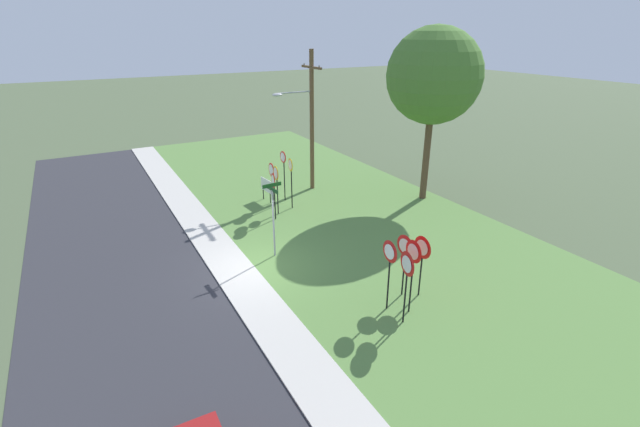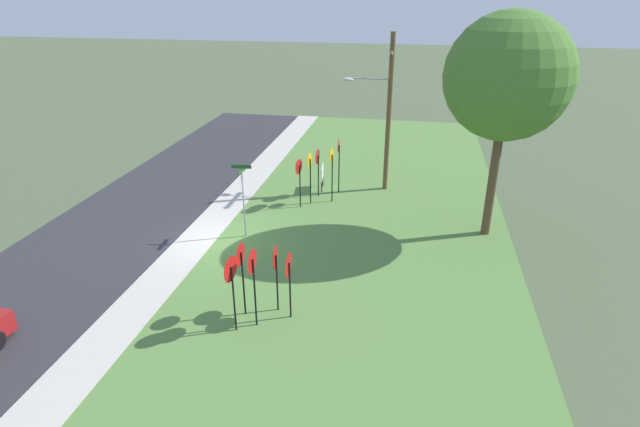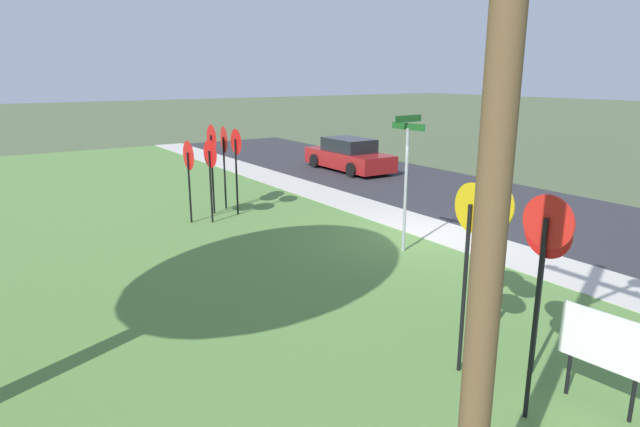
{
  "view_description": "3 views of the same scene",
  "coord_description": "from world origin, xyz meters",
  "px_view_note": "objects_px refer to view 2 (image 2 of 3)",
  "views": [
    {
      "loc": [
        14.46,
        -5.16,
        8.71
      ],
      "look_at": [
        -0.18,
        3.03,
        1.66
      ],
      "focal_mm": 24.78,
      "sensor_mm": 36.0,
      "label": 1
    },
    {
      "loc": [
        17.5,
        7.74,
        9.62
      ],
      "look_at": [
        -0.69,
        4.25,
        1.28
      ],
      "focal_mm": 28.43,
      "sensor_mm": 36.0,
      "label": 2
    },
    {
      "loc": [
        -9.52,
        9.4,
        4.06
      ],
      "look_at": [
        -0.47,
        3.38,
        1.25
      ],
      "focal_mm": 30.37,
      "sensor_mm": 36.0,
      "label": 3
    }
  ],
  "objects_px": {
    "stop_sign_near_right": "(299,173)",
    "stop_sign_far_right": "(332,164)",
    "yield_sign_far_right": "(252,269)",
    "stop_sign_near_left": "(310,167)",
    "yield_sign_near_right": "(241,262)",
    "utility_pole": "(385,108)",
    "stop_sign_far_center": "(339,156)",
    "yield_sign_far_left": "(288,270)",
    "stop_sign_far_left": "(318,163)",
    "notice_board": "(322,174)",
    "oak_tree_left": "(508,77)",
    "yield_sign_near_left": "(275,263)",
    "yield_sign_center": "(231,276)",
    "street_name_post": "(243,195)"
  },
  "relations": [
    {
      "from": "stop_sign_near_left",
      "to": "stop_sign_near_right",
      "type": "bearing_deg",
      "value": -29.92
    },
    {
      "from": "yield_sign_far_left",
      "to": "notice_board",
      "type": "bearing_deg",
      "value": -175.5
    },
    {
      "from": "stop_sign_far_left",
      "to": "utility_pole",
      "type": "height_order",
      "value": "utility_pole"
    },
    {
      "from": "stop_sign_far_left",
      "to": "stop_sign_far_right",
      "type": "relative_size",
      "value": 0.9
    },
    {
      "from": "yield_sign_far_left",
      "to": "utility_pole",
      "type": "height_order",
      "value": "utility_pole"
    },
    {
      "from": "street_name_post",
      "to": "yield_sign_near_left",
      "type": "bearing_deg",
      "value": 24.28
    },
    {
      "from": "street_name_post",
      "to": "oak_tree_left",
      "type": "xyz_separation_m",
      "value": [
        -2.2,
        9.89,
        4.61
      ]
    },
    {
      "from": "stop_sign_far_center",
      "to": "street_name_post",
      "type": "bearing_deg",
      "value": -31.29
    },
    {
      "from": "notice_board",
      "to": "oak_tree_left",
      "type": "bearing_deg",
      "value": 57.96
    },
    {
      "from": "stop_sign_far_left",
      "to": "yield_sign_far_left",
      "type": "xyz_separation_m",
      "value": [
        10.15,
        1.09,
        -0.04
      ]
    },
    {
      "from": "stop_sign_near_left",
      "to": "yield_sign_center",
      "type": "bearing_deg",
      "value": 4.95
    },
    {
      "from": "yield_sign_far_right",
      "to": "oak_tree_left",
      "type": "bearing_deg",
      "value": 137.67
    },
    {
      "from": "stop_sign_far_left",
      "to": "yield_sign_near_left",
      "type": "distance_m",
      "value": 9.87
    },
    {
      "from": "stop_sign_near_left",
      "to": "yield_sign_far_left",
      "type": "bearing_deg",
      "value": 14.0
    },
    {
      "from": "yield_sign_far_left",
      "to": "utility_pole",
      "type": "xyz_separation_m",
      "value": [
        -11.79,
        1.95,
        2.49
      ]
    },
    {
      "from": "oak_tree_left",
      "to": "stop_sign_near_left",
      "type": "bearing_deg",
      "value": -102.58
    },
    {
      "from": "stop_sign_near_right",
      "to": "stop_sign_far_right",
      "type": "xyz_separation_m",
      "value": [
        -0.93,
        1.37,
        0.2
      ]
    },
    {
      "from": "yield_sign_near_right",
      "to": "yield_sign_far_right",
      "type": "xyz_separation_m",
      "value": [
        0.5,
        0.53,
        0.09
      ]
    },
    {
      "from": "stop_sign_far_right",
      "to": "yield_sign_near_right",
      "type": "distance_m",
      "value": 9.73
    },
    {
      "from": "yield_sign_center",
      "to": "street_name_post",
      "type": "relative_size",
      "value": 0.8
    },
    {
      "from": "yield_sign_far_right",
      "to": "stop_sign_near_left",
      "type": "bearing_deg",
      "value": -176.6
    },
    {
      "from": "stop_sign_far_center",
      "to": "yield_sign_far_right",
      "type": "relative_size",
      "value": 1.05
    },
    {
      "from": "utility_pole",
      "to": "oak_tree_left",
      "type": "relative_size",
      "value": 0.87
    },
    {
      "from": "yield_sign_far_right",
      "to": "yield_sign_near_left",
      "type": "bearing_deg",
      "value": 155.68
    },
    {
      "from": "stop_sign_near_left",
      "to": "stop_sign_near_right",
      "type": "distance_m",
      "value": 0.67
    },
    {
      "from": "stop_sign_far_left",
      "to": "yield_sign_far_right",
      "type": "xyz_separation_m",
      "value": [
        10.76,
        0.15,
        0.23
      ]
    },
    {
      "from": "stop_sign_far_right",
      "to": "notice_board",
      "type": "distance_m",
      "value": 2.03
    },
    {
      "from": "street_name_post",
      "to": "utility_pole",
      "type": "relative_size",
      "value": 0.41
    },
    {
      "from": "stop_sign_far_left",
      "to": "utility_pole",
      "type": "distance_m",
      "value": 4.23
    },
    {
      "from": "stop_sign_near_right",
      "to": "notice_board",
      "type": "relative_size",
      "value": 1.89
    },
    {
      "from": "notice_board",
      "to": "oak_tree_left",
      "type": "distance_m",
      "value": 10.27
    },
    {
      "from": "stop_sign_far_left",
      "to": "yield_sign_far_left",
      "type": "distance_m",
      "value": 10.21
    },
    {
      "from": "utility_pole",
      "to": "stop_sign_near_left",
      "type": "bearing_deg",
      "value": -50.79
    },
    {
      "from": "utility_pole",
      "to": "stop_sign_far_right",
      "type": "bearing_deg",
      "value": -45.19
    },
    {
      "from": "yield_sign_near_right",
      "to": "stop_sign_far_center",
      "type": "bearing_deg",
      "value": 174.03
    },
    {
      "from": "stop_sign_near_left",
      "to": "stop_sign_far_center",
      "type": "height_order",
      "value": "stop_sign_far_center"
    },
    {
      "from": "stop_sign_far_left",
      "to": "stop_sign_far_right",
      "type": "xyz_separation_m",
      "value": [
        0.6,
        0.79,
        0.18
      ]
    },
    {
      "from": "yield_sign_far_left",
      "to": "street_name_post",
      "type": "distance_m",
      "value": 6.08
    },
    {
      "from": "stop_sign_near_right",
      "to": "oak_tree_left",
      "type": "distance_m",
      "value": 9.7
    },
    {
      "from": "yield_sign_near_right",
      "to": "utility_pole",
      "type": "relative_size",
      "value": 0.33
    },
    {
      "from": "stop_sign_near_left",
      "to": "notice_board",
      "type": "height_order",
      "value": "stop_sign_near_left"
    },
    {
      "from": "yield_sign_center",
      "to": "utility_pole",
      "type": "xyz_separation_m",
      "value": [
        -12.75,
        3.43,
        2.3
      ]
    },
    {
      "from": "stop_sign_far_right",
      "to": "yield_sign_far_right",
      "type": "xyz_separation_m",
      "value": [
        10.15,
        -0.64,
        0.05
      ]
    },
    {
      "from": "stop_sign_far_center",
      "to": "yield_sign_near_right",
      "type": "bearing_deg",
      "value": -9.61
    },
    {
      "from": "stop_sign_near_right",
      "to": "yield_sign_near_left",
      "type": "xyz_separation_m",
      "value": [
        8.32,
        1.16,
        0.01
      ]
    },
    {
      "from": "yield_sign_near_right",
      "to": "utility_pole",
      "type": "distance_m",
      "value": 12.58
    },
    {
      "from": "stop_sign_near_right",
      "to": "stop_sign_far_left",
      "type": "xyz_separation_m",
      "value": [
        -1.53,
        0.57,
        0.02
      ]
    },
    {
      "from": "yield_sign_near_left",
      "to": "utility_pole",
      "type": "xyz_separation_m",
      "value": [
        -11.48,
        2.45,
        2.47
      ]
    },
    {
      "from": "stop_sign_near_right",
      "to": "yield_sign_center",
      "type": "distance_m",
      "value": 9.59
    },
    {
      "from": "stop_sign_far_right",
      "to": "yield_sign_center",
      "type": "relative_size",
      "value": 1.06
    }
  ]
}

